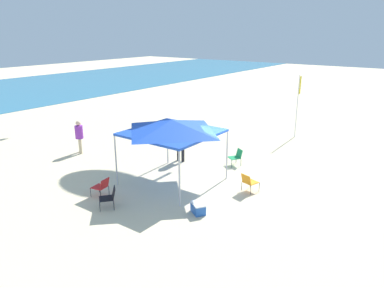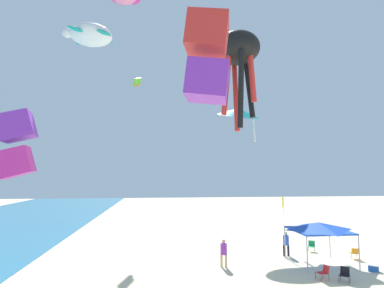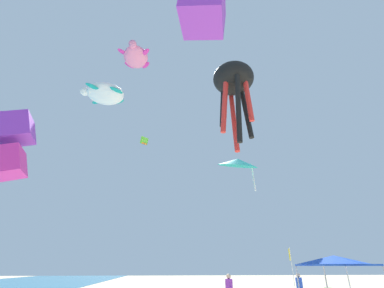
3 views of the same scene
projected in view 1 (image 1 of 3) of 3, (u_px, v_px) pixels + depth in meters
ground at (228, 182)px, 16.64m from camera, size 120.00×120.00×0.10m
canopy_tent at (172, 127)px, 15.78m from camera, size 3.55×3.59×2.87m
folding_chair_facing_ocean at (109, 196)px, 13.96m from camera, size 0.81×0.79×0.82m
folding_chair_near_cooler at (236, 156)px, 18.45m from camera, size 0.80×0.77×0.82m
folding_chair_left_of_tent at (102, 186)px, 14.91m from camera, size 0.62×0.70×0.82m
folding_chair_right_of_tent at (249, 181)px, 15.37m from camera, size 0.74×0.67×0.82m
cooler_box at (198, 208)px, 13.63m from camera, size 0.68×0.74×0.40m
banner_flag at (298, 100)px, 22.77m from camera, size 0.36×0.06×3.95m
person_beachcomber at (181, 141)px, 18.85m from camera, size 0.43×0.48×1.82m
person_far_stroller at (79, 134)px, 20.12m from camera, size 0.44×0.44×1.83m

